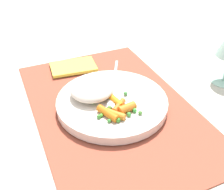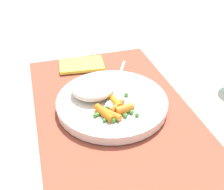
{
  "view_description": "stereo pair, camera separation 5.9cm",
  "coord_description": "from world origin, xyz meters",
  "px_view_note": "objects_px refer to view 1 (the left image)",
  "views": [
    {
      "loc": [
        0.44,
        -0.19,
        0.38
      ],
      "look_at": [
        0.0,
        0.0,
        0.04
      ],
      "focal_mm": 44.11,
      "sensor_mm": 36.0,
      "label": 1
    },
    {
      "loc": [
        0.46,
        -0.14,
        0.38
      ],
      "look_at": [
        0.0,
        0.0,
        0.04
      ],
      "focal_mm": 44.11,
      "sensor_mm": 36.0,
      "label": 2
    }
  ],
  "objects_px": {
    "rice_mound": "(92,89)",
    "fork": "(113,87)",
    "plate": "(112,102)",
    "carrot_portion": "(116,109)",
    "napkin": "(73,67)"
  },
  "relations": [
    {
      "from": "fork",
      "to": "napkin",
      "type": "distance_m",
      "value": 0.17
    },
    {
      "from": "rice_mound",
      "to": "napkin",
      "type": "distance_m",
      "value": 0.17
    },
    {
      "from": "plate",
      "to": "napkin",
      "type": "height_order",
      "value": "plate"
    },
    {
      "from": "rice_mound",
      "to": "napkin",
      "type": "relative_size",
      "value": 0.8
    },
    {
      "from": "plate",
      "to": "carrot_portion",
      "type": "height_order",
      "value": "carrot_portion"
    },
    {
      "from": "carrot_portion",
      "to": "fork",
      "type": "xyz_separation_m",
      "value": [
        -0.08,
        0.03,
        -0.0
      ]
    },
    {
      "from": "carrot_portion",
      "to": "napkin",
      "type": "xyz_separation_m",
      "value": [
        -0.24,
        -0.02,
        -0.02
      ]
    },
    {
      "from": "plate",
      "to": "fork",
      "type": "distance_m",
      "value": 0.04
    },
    {
      "from": "carrot_portion",
      "to": "napkin",
      "type": "bearing_deg",
      "value": -175.11
    },
    {
      "from": "carrot_portion",
      "to": "fork",
      "type": "bearing_deg",
      "value": 160.35
    },
    {
      "from": "rice_mound",
      "to": "carrot_portion",
      "type": "height_order",
      "value": "rice_mound"
    },
    {
      "from": "rice_mound",
      "to": "fork",
      "type": "relative_size",
      "value": 0.52
    },
    {
      "from": "carrot_portion",
      "to": "plate",
      "type": "bearing_deg",
      "value": 168.17
    },
    {
      "from": "carrot_portion",
      "to": "napkin",
      "type": "relative_size",
      "value": 0.75
    },
    {
      "from": "rice_mound",
      "to": "fork",
      "type": "height_order",
      "value": "rice_mound"
    }
  ]
}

